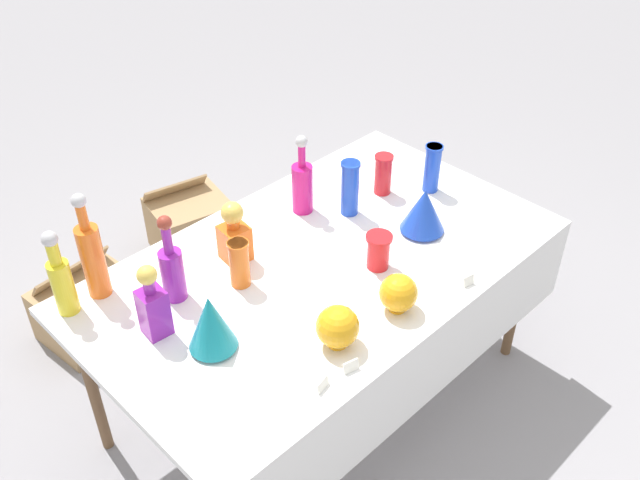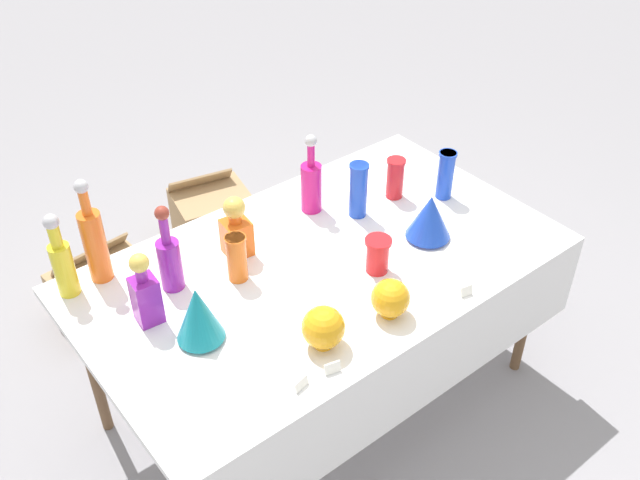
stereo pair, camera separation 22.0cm
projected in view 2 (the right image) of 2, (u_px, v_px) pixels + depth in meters
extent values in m
plane|color=gray|center=(320.00, 395.00, 3.13)|extent=(40.00, 40.00, 0.00)
cube|color=white|center=(320.00, 264.00, 2.68)|extent=(1.80, 1.05, 0.03)
cube|color=white|center=(415.00, 379.00, 2.46)|extent=(1.80, 0.01, 0.38)
cylinder|color=brown|center=(528.00, 308.00, 3.04)|extent=(0.04, 0.04, 0.73)
cylinder|color=brown|center=(92.00, 367.00, 2.78)|extent=(0.04, 0.04, 0.73)
cylinder|color=brown|center=(392.00, 218.00, 3.57)|extent=(0.04, 0.04, 0.73)
cylinder|color=#C61972|center=(311.00, 188.00, 2.88)|extent=(0.09, 0.09, 0.21)
cylinder|color=#C61972|center=(311.00, 155.00, 2.78)|extent=(0.03, 0.03, 0.10)
sphere|color=#B2B2B7|center=(311.00, 141.00, 2.74)|extent=(0.05, 0.05, 0.05)
cylinder|color=yellow|center=(64.00, 270.00, 2.47)|extent=(0.07, 0.07, 0.21)
cylinder|color=yellow|center=(55.00, 236.00, 2.38)|extent=(0.04, 0.04, 0.09)
sphere|color=#B2B2B7|center=(51.00, 222.00, 2.34)|extent=(0.05, 0.05, 0.05)
cylinder|color=orange|center=(96.00, 247.00, 2.51)|extent=(0.08, 0.08, 0.28)
cylinder|color=orange|center=(85.00, 202.00, 2.40)|extent=(0.03, 0.03, 0.10)
sphere|color=#B2B2B7|center=(81.00, 186.00, 2.36)|extent=(0.05, 0.05, 0.05)
cylinder|color=purple|center=(170.00, 265.00, 2.50)|extent=(0.08, 0.08, 0.20)
cylinder|color=purple|center=(165.00, 230.00, 2.40)|extent=(0.03, 0.03, 0.11)
sphere|color=maroon|center=(162.00, 213.00, 2.36)|extent=(0.05, 0.05, 0.05)
cube|color=purple|center=(146.00, 300.00, 2.37)|extent=(0.09, 0.09, 0.18)
cylinder|color=purple|center=(141.00, 274.00, 2.30)|extent=(0.04, 0.04, 0.05)
sphere|color=gold|center=(139.00, 263.00, 2.27)|extent=(0.07, 0.07, 0.07)
cube|color=orange|center=(237.00, 237.00, 2.67)|extent=(0.11, 0.11, 0.14)
cylinder|color=orange|center=(235.00, 218.00, 2.61)|extent=(0.05, 0.05, 0.04)
sphere|color=gold|center=(234.00, 207.00, 2.58)|extent=(0.08, 0.08, 0.08)
cylinder|color=blue|center=(358.00, 190.00, 2.84)|extent=(0.07, 0.07, 0.24)
cylinder|color=blue|center=(359.00, 166.00, 2.77)|extent=(0.08, 0.08, 0.01)
cylinder|color=blue|center=(446.00, 175.00, 2.95)|extent=(0.07, 0.07, 0.21)
cylinder|color=blue|center=(448.00, 154.00, 2.89)|extent=(0.08, 0.08, 0.01)
cylinder|color=red|center=(395.00, 178.00, 2.96)|extent=(0.07, 0.07, 0.18)
cylinder|color=red|center=(396.00, 161.00, 2.91)|extent=(0.08, 0.08, 0.01)
cylinder|color=orange|center=(237.00, 258.00, 2.54)|extent=(0.07, 0.07, 0.19)
cylinder|color=orange|center=(235.00, 239.00, 2.48)|extent=(0.08, 0.08, 0.01)
cylinder|color=red|center=(378.00, 255.00, 2.59)|extent=(0.08, 0.08, 0.14)
cylinder|color=red|center=(378.00, 241.00, 2.55)|extent=(0.10, 0.10, 0.01)
cylinder|color=blue|center=(427.00, 236.00, 2.78)|extent=(0.09, 0.09, 0.01)
cone|color=blue|center=(430.00, 216.00, 2.72)|extent=(0.17, 0.17, 0.18)
cylinder|color=teal|center=(202.00, 337.00, 2.34)|extent=(0.08, 0.08, 0.01)
cone|color=teal|center=(198.00, 314.00, 2.28)|extent=(0.16, 0.16, 0.20)
cylinder|color=orange|center=(389.00, 313.00, 2.44)|extent=(0.06, 0.06, 0.01)
sphere|color=orange|center=(390.00, 298.00, 2.40)|extent=(0.13, 0.13, 0.13)
cylinder|color=orange|center=(323.00, 344.00, 2.32)|extent=(0.06, 0.06, 0.01)
sphere|color=orange|center=(323.00, 327.00, 2.28)|extent=(0.14, 0.14, 0.14)
cube|color=white|center=(466.00, 291.00, 2.51)|extent=(0.05, 0.02, 0.04)
cube|color=white|center=(301.00, 384.00, 2.17)|extent=(0.06, 0.02, 0.04)
cube|color=white|center=(332.00, 368.00, 2.22)|extent=(0.06, 0.03, 0.04)
cube|color=tan|center=(106.00, 293.00, 3.46)|extent=(0.47, 0.40, 0.27)
cube|color=tan|center=(90.00, 254.00, 3.42)|extent=(0.40, 0.11, 0.09)
cube|color=tan|center=(213.00, 218.00, 3.94)|extent=(0.46, 0.42, 0.30)
cube|color=tan|center=(200.00, 180.00, 3.88)|extent=(0.36, 0.14, 0.09)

